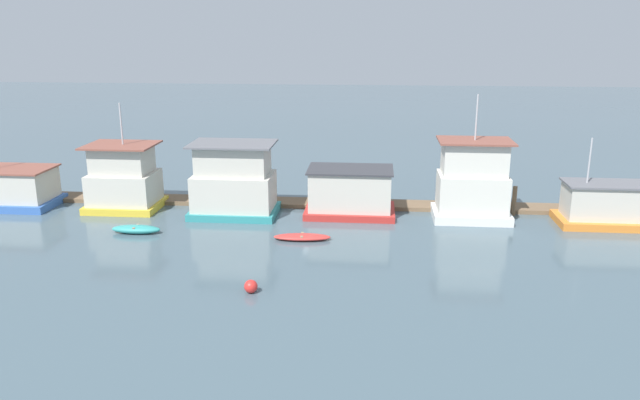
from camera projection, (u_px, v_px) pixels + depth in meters
The scene contains 14 objects.
ground_plane at pixel (321, 215), 44.10m from camera, with size 200.00×200.00×0.00m, color #475B66.
dock_walkway at pixel (324, 203), 46.48m from camera, with size 59.60×2.13×0.30m, color brown.
houseboat_blue at pixel (5, 188), 46.02m from camera, with size 7.48×4.14×6.06m.
houseboat_yellow at pixel (124, 180), 45.15m from camera, with size 5.11×4.14×7.72m.
houseboat_teal at pixel (234, 182), 43.64m from camera, with size 6.00×4.12×5.15m.
houseboat_red at pixel (350, 192), 43.96m from camera, with size 6.30×4.14×3.32m.
houseboat_white at pixel (473, 183), 42.64m from camera, with size 5.22×3.65×8.58m.
houseboat_orange at pixel (608, 205), 41.67m from camera, with size 6.51×3.52×5.88m.
dinghy_teal at pixel (136, 229), 40.23m from camera, with size 3.19×1.08×0.53m.
dinghy_red at pixel (302, 237), 38.98m from camera, with size 3.64×1.34×0.38m.
mooring_post_near_left at pixel (514, 201), 43.81m from camera, with size 0.31×0.31×2.11m, color brown.
mooring_post_near_right at pixel (121, 194), 46.33m from camera, with size 0.30×0.30×1.71m, color #846B4C.
mooring_post_centre at pixel (42, 194), 46.90m from camera, with size 0.28×0.28×1.47m, color #846B4C.
buoy_red at pixel (251, 286), 31.25m from camera, with size 0.68×0.68×0.68m, color red.
Camera 1 is at (3.70, -41.99, 12.98)m, focal length 35.00 mm.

